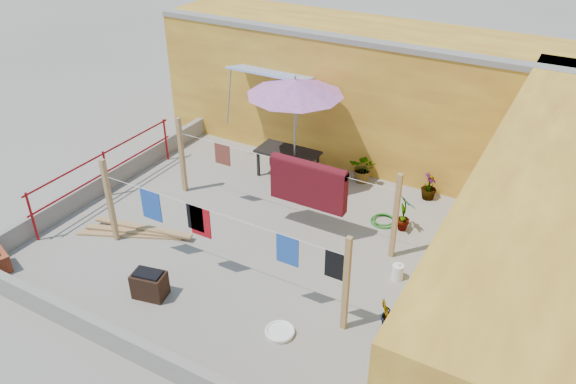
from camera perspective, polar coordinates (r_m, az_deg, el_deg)
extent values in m
plane|color=#9E998E|center=(11.33, -2.95, -4.82)|extent=(80.00, 80.00, 0.00)
cube|color=gold|center=(14.12, 8.96, 9.78)|extent=(11.00, 2.40, 3.20)
cube|color=gray|center=(12.70, 7.73, 14.86)|extent=(11.00, 0.35, 0.12)
cube|color=#2D51B2|center=(13.44, -1.84, 12.00)|extent=(2.00, 0.79, 0.22)
cylinder|color=gray|center=(13.87, -6.01, 9.60)|extent=(0.03, 0.30, 1.28)
cylinder|color=gray|center=(12.93, 0.99, 8.14)|extent=(0.03, 0.30, 1.28)
cube|color=gold|center=(9.19, 25.53, -5.61)|extent=(2.40, 9.00, 3.20)
cube|color=gray|center=(9.12, -15.44, -15.04)|extent=(8.30, 0.16, 0.44)
cube|color=gray|center=(13.54, -17.78, 1.15)|extent=(0.16, 7.30, 0.44)
cylinder|color=maroon|center=(12.08, -24.56, -2.32)|extent=(0.05, 0.05, 1.10)
cylinder|color=maroon|center=(13.11, -17.91, 1.78)|extent=(0.05, 0.05, 1.10)
cylinder|color=maroon|center=(14.35, -12.31, 5.21)|extent=(0.05, 0.05, 1.10)
cylinder|color=maroon|center=(12.89, -18.27, 3.72)|extent=(0.04, 4.20, 0.04)
cylinder|color=maroon|center=(13.09, -17.95, 1.97)|extent=(0.04, 4.20, 0.04)
cube|color=tan|center=(11.36, -17.66, -0.87)|extent=(0.09, 0.09, 1.80)
cube|color=tan|center=(8.88, 5.92, -9.34)|extent=(0.09, 0.09, 1.80)
cube|color=tan|center=(10.55, 10.87, -2.47)|extent=(0.09, 0.09, 1.80)
cube|color=tan|center=(12.71, -10.74, 3.67)|extent=(0.09, 0.09, 1.80)
cylinder|color=silver|center=(9.58, -7.63, -2.01)|extent=(5.00, 0.01, 0.01)
cylinder|color=silver|center=(11.15, -0.97, 3.34)|extent=(5.00, 0.01, 0.01)
cube|color=#4D0C14|center=(11.05, 2.08, 0.73)|extent=(1.61, 0.22, 0.89)
cube|color=black|center=(10.88, 3.49, 0.88)|extent=(0.38, 0.02, 0.55)
cube|color=brown|center=(11.94, -6.68, 3.82)|extent=(0.38, 0.02, 0.48)
cube|color=#204CAF|center=(10.55, -13.73, -1.31)|extent=(0.45, 0.02, 0.62)
cube|color=black|center=(9.93, -9.39, -2.61)|extent=(0.35, 0.02, 0.51)
cube|color=#AB0D18|center=(9.89, -8.88, -2.99)|extent=(0.42, 0.02, 0.60)
cube|color=#204CAF|center=(9.06, -0.06, -5.94)|extent=(0.40, 0.02, 0.55)
cube|color=black|center=(8.75, 4.83, -7.45)|extent=(0.35, 0.02, 0.50)
cylinder|color=gray|center=(13.28, 0.66, 1.25)|extent=(0.39, 0.39, 0.06)
cylinder|color=gray|center=(12.73, 0.69, 5.95)|extent=(0.05, 0.05, 2.47)
cone|color=#CE6EB8|center=(12.30, 0.73, 10.62)|extent=(2.16, 2.16, 0.34)
cylinder|color=gray|center=(12.24, 0.73, 11.47)|extent=(0.04, 0.04, 0.11)
cube|color=black|center=(13.18, -0.01, 4.09)|extent=(1.48, 0.75, 0.06)
cube|color=black|center=(13.40, -3.03, 2.89)|extent=(0.06, 0.06, 0.64)
cube|color=black|center=(13.84, -1.76, 3.90)|extent=(0.06, 0.06, 0.64)
cube|color=black|center=(12.84, 1.87, 1.59)|extent=(0.06, 0.06, 0.64)
cube|color=black|center=(13.30, 3.03, 2.68)|extent=(0.06, 0.06, 0.64)
cube|color=tan|center=(11.84, -15.78, -4.22)|extent=(2.02, 1.05, 0.04)
cube|color=tan|center=(11.83, -15.14, -3.86)|extent=(2.08, 0.88, 0.04)
cube|color=tan|center=(11.83, -14.50, -3.50)|extent=(2.15, 0.59, 0.04)
cube|color=black|center=(10.14, -13.87, -9.15)|extent=(0.63, 0.49, 0.47)
cube|color=black|center=(9.98, -14.06, -8.03)|extent=(0.52, 0.38, 0.04)
cylinder|color=white|center=(9.31, -0.84, -14.07)|extent=(0.46, 0.46, 0.06)
torus|color=white|center=(9.29, -0.84, -13.94)|extent=(0.49, 0.49, 0.05)
cylinder|color=white|center=(11.47, 17.64, -5.08)|extent=(0.22, 0.22, 0.29)
cylinder|color=white|center=(11.37, 17.77, -4.40)|extent=(0.06, 0.06, 0.05)
cylinder|color=white|center=(10.46, 11.07, -7.97)|extent=(0.21, 0.21, 0.29)
cylinder|color=white|center=(10.35, 11.17, -7.26)|extent=(0.06, 0.06, 0.05)
torus|color=#196A17|center=(11.98, 9.67, -2.95)|extent=(0.55, 0.55, 0.04)
torus|color=#196A17|center=(11.96, 9.69, -2.78)|extent=(0.46, 0.46, 0.04)
imported|color=#185518|center=(13.24, 7.68, 2.42)|extent=(0.69, 0.61, 0.71)
imported|color=#185518|center=(12.86, 14.13, 0.54)|extent=(0.41, 0.41, 0.61)
imported|color=#185518|center=(11.58, 11.75, -2.01)|extent=(0.54, 0.55, 0.87)
imported|color=#185518|center=(9.29, 10.17, -12.31)|extent=(0.35, 0.41, 0.64)
imported|color=#185518|center=(8.93, 12.65, -14.92)|extent=(0.74, 0.76, 0.63)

